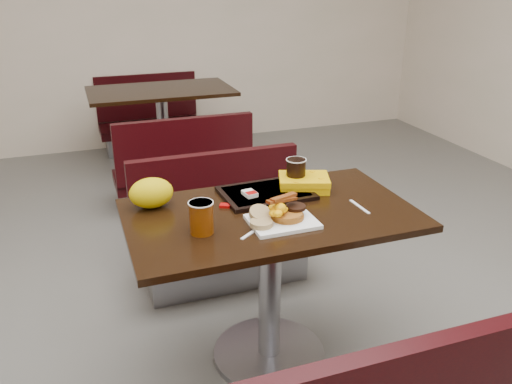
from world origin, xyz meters
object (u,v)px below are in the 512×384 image
object	(u,v)px
fork	(249,234)
hashbrown_sleeve_left	(250,194)
table_near	(270,288)
bench_far_s	(180,159)
table_far	(163,132)
bench_far_n	(151,115)
platter	(282,222)
tray	(266,193)
pancake_stack	(287,215)
paper_bag	(151,193)
bench_near_n	(225,225)
knife	(360,207)
coffee_cup_near	(201,218)
coffee_cup_far	(296,172)
clamshell	(304,183)

from	to	relation	value
fork	hashbrown_sleeve_left	distance (m)	0.34
table_near	bench_far_s	world-z (taller)	table_near
table_far	bench_far_n	xyz separation A→B (m)	(0.00, 0.70, -0.02)
table_near	platter	bearing A→B (deg)	-87.54
tray	pancake_stack	bearing A→B (deg)	-95.27
table_far	paper_bag	world-z (taller)	paper_bag
bench_near_n	knife	xyz separation A→B (m)	(0.38, -0.78, 0.39)
table_near	fork	world-z (taller)	fork
coffee_cup_near	hashbrown_sleeve_left	bearing A→B (deg)	41.06
platter	coffee_cup_far	size ratio (longest dim) A/B	2.18
tray	clamshell	bearing A→B (deg)	0.66
coffee_cup_near	paper_bag	bearing A→B (deg)	114.89
table_far	paper_bag	distance (m)	2.47
platter	paper_bag	world-z (taller)	paper_bag
bench_far_s	clamshell	world-z (taller)	clamshell
bench_near_n	coffee_cup_near	bearing A→B (deg)	-111.91
bench_far_s	fork	distance (m)	2.11
pancake_stack	knife	world-z (taller)	pancake_stack
hashbrown_sleeve_left	paper_bag	distance (m)	0.42
bench_near_n	bench_far_n	world-z (taller)	same
bench_near_n	coffee_cup_near	distance (m)	0.96
bench_far_s	pancake_stack	xyz separation A→B (m)	(0.03, -2.01, 0.42)
bench_far_s	platter	xyz separation A→B (m)	(0.01, -2.02, 0.40)
bench_near_n	bench_far_s	size ratio (longest dim) A/B	1.00
platter	tray	bearing A→B (deg)	81.98
bench_near_n	pancake_stack	xyz separation A→B (m)	(0.03, -0.81, 0.42)
bench_far_s	knife	distance (m)	2.05
coffee_cup_near	tray	distance (m)	0.45
bench_near_n	knife	size ratio (longest dim) A/B	6.70
bench_near_n	bench_far_n	bearing A→B (deg)	90.00
bench_near_n	hashbrown_sleeve_left	world-z (taller)	hashbrown_sleeve_left
table_far	bench_far_n	distance (m)	0.70
tray	paper_bag	distance (m)	0.51
platter	fork	xyz separation A→B (m)	(-0.16, -0.05, -0.01)
coffee_cup_near	paper_bag	world-z (taller)	paper_bag
knife	bench_near_n	bearing A→B (deg)	-156.37
platter	tray	xyz separation A→B (m)	(0.04, 0.29, 0.00)
paper_bag	bench_far_s	bearing A→B (deg)	74.78
bench_far_n	hashbrown_sleeve_left	world-z (taller)	hashbrown_sleeve_left
coffee_cup_near	clamshell	world-z (taller)	coffee_cup_near
table_near	table_far	world-z (taller)	same
platter	pancake_stack	world-z (taller)	pancake_stack
platter	coffee_cup_near	distance (m)	0.33
table_far	coffee_cup_near	size ratio (longest dim) A/B	9.40
bench_far_n	hashbrown_sleeve_left	xyz separation A→B (m)	(-0.04, -3.15, 0.42)
table_far	coffee_cup_near	world-z (taller)	coffee_cup_near
hashbrown_sleeve_left	coffee_cup_far	distance (m)	0.26
pancake_stack	paper_bag	world-z (taller)	paper_bag
table_far	tray	distance (m)	2.46
clamshell	knife	bearing A→B (deg)	-42.50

